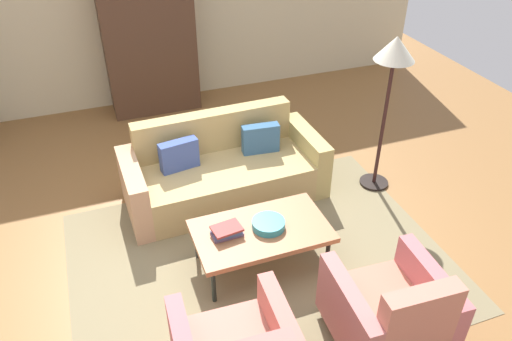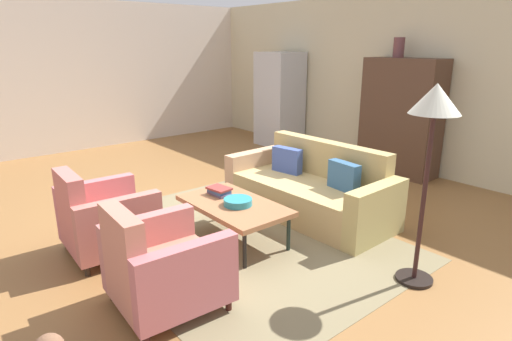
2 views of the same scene
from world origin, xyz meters
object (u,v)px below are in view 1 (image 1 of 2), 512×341
coffee_table (261,232)px  floor_lamp (393,64)px  armchair_right (392,316)px  couch (222,170)px  book_stack (227,231)px  cabinet (150,47)px  fruit_bowl (268,224)px

coffee_table → floor_lamp: bearing=24.3°
coffee_table → armchair_right: bearing=-62.9°
couch → book_stack: size_ratio=7.78×
cabinet → floor_lamp: bearing=-54.6°
couch → book_stack: 1.21m
coffee_table → fruit_bowl: fruit_bowl is taller
fruit_bowl → book_stack: (-0.38, 0.03, 0.01)m
coffee_table → fruit_bowl: bearing=0.0°
couch → fruit_bowl: size_ratio=7.22×
book_stack → cabinet: bearing=89.9°
armchair_right → floor_lamp: 2.45m
coffee_table → fruit_bowl: size_ratio=4.08×
fruit_bowl → book_stack: bearing=175.6°
armchair_right → book_stack: (-0.90, 1.20, 0.12)m
armchair_right → cabinet: cabinet is taller
book_stack → floor_lamp: bearing=20.1°
book_stack → floor_lamp: 2.31m
fruit_bowl → book_stack: book_stack is taller
armchair_right → fruit_bowl: 1.29m
couch → book_stack: bearing=73.8°
coffee_table → armchair_right: (0.60, -1.17, -0.04)m
couch → coffee_table: bearing=88.7°
book_stack → couch: bearing=75.2°
book_stack → cabinet: cabinet is taller
fruit_bowl → floor_lamp: bearing=25.2°
fruit_bowl → coffee_table: bearing=-180.0°
coffee_table → floor_lamp: size_ratio=0.70×
fruit_bowl → couch: bearing=93.4°
coffee_table → floor_lamp: floor_lamp is taller
coffee_table → book_stack: bearing=174.7°
book_stack → coffee_table: bearing=-5.3°
couch → cabinet: (-0.30, 2.31, 0.61)m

